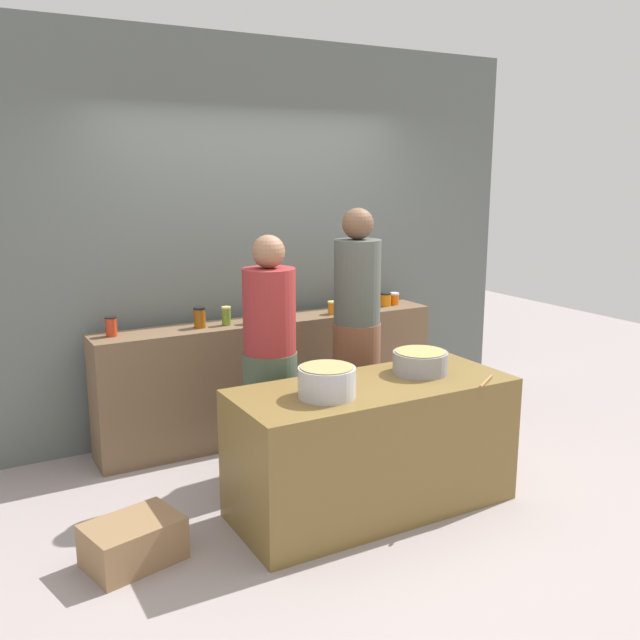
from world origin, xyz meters
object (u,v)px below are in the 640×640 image
preserve_jar_9 (394,299)px  cooking_pot_center (420,362)px  preserve_jar_5 (348,305)px  preserve_jar_4 (333,308)px  preserve_jar_7 (361,299)px  cook_with_tongs (270,374)px  preserve_jar_1 (200,317)px  preserve_jar_6 (359,304)px  preserve_jar_3 (254,313)px  cooking_pot_left (327,382)px  bread_crate (133,542)px  preserve_jar_2 (226,316)px  preserve_jar_0 (111,326)px  wooden_spoon (486,381)px  cook_in_cap (356,344)px  preserve_jar_8 (386,299)px

preserve_jar_9 → cooking_pot_center: preserve_jar_9 is taller
preserve_jar_5 → preserve_jar_4: bearing=-179.9°
preserve_jar_7 → cook_with_tongs: cook_with_tongs is taller
preserve_jar_1 → preserve_jar_7: 1.42m
cooking_pot_center → preserve_jar_6: bearing=74.2°
preserve_jar_3 → cooking_pot_left: preserve_jar_3 is taller
cooking_pot_center → bread_crate: bearing=178.7°
preserve_jar_7 → preserve_jar_2: bearing=-175.6°
preserve_jar_9 → cook_with_tongs: (-1.52, -0.80, -0.22)m
preserve_jar_1 → preserve_jar_3: (0.40, -0.05, -0.00)m
preserve_jar_1 → bread_crate: bearing=-123.5°
preserve_jar_2 → preserve_jar_7: 1.23m
preserve_jar_1 → cooking_pot_center: bearing=-54.4°
preserve_jar_9 → bread_crate: preserve_jar_9 is taller
preserve_jar_7 → preserve_jar_0: bearing=-179.0°
preserve_jar_3 → preserve_jar_6: preserve_jar_3 is taller
cooking_pot_center → bread_crate: (-1.81, 0.04, -0.74)m
preserve_jar_0 → wooden_spoon: bearing=-44.1°
preserve_jar_6 → bread_crate: (-2.17, -1.23, -0.86)m
wooden_spoon → cook_with_tongs: 1.35m
preserve_jar_2 → preserve_jar_0: bearing=175.8°
preserve_jar_9 → preserve_jar_3: bearing=-176.1°
preserve_jar_5 → cooking_pot_left: bearing=-125.3°
preserve_jar_9 → cooking_pot_center: (-0.77, -1.37, -0.11)m
preserve_jar_0 → cooking_pot_center: (1.57, -1.38, -0.13)m
preserve_jar_4 → cooking_pot_center: bearing=-95.5°
preserve_jar_3 → preserve_jar_6: bearing=-0.5°
preserve_jar_4 → cook_in_cap: (-0.13, -0.55, -0.15)m
preserve_jar_6 → preserve_jar_9: size_ratio=1.20×
preserve_jar_4 → cooking_pot_left: preserve_jar_4 is taller
preserve_jar_1 → cooking_pot_left: size_ratio=0.46×
preserve_jar_6 → preserve_jar_4: bearing=177.3°
preserve_jar_3 → preserve_jar_5: bearing=0.3°
preserve_jar_3 → wooden_spoon: preserve_jar_3 is taller
cook_in_cap → preserve_jar_4: bearing=77.0°
preserve_jar_1 → preserve_jar_8: preserve_jar_1 is taller
preserve_jar_1 → preserve_jar_8: size_ratio=1.37×
preserve_jar_3 → cooking_pot_left: (-0.18, -1.40, -0.12)m
bread_crate → wooden_spoon: bearing=-11.1°
preserve_jar_8 → preserve_jar_9: preserve_jar_8 is taller
preserve_jar_5 → preserve_jar_9: (0.51, 0.09, -0.01)m
wooden_spoon → preserve_jar_4: bearing=93.3°
preserve_jar_4 → preserve_jar_7: preserve_jar_7 is taller
preserve_jar_5 → cooking_pot_center: bearing=-101.3°
preserve_jar_4 → cooking_pot_center: size_ratio=0.29×
preserve_jar_5 → cooking_pot_left: preserve_jar_5 is taller
wooden_spoon → preserve_jar_8: bearing=75.2°
preserve_jar_0 → preserve_jar_8: size_ratio=1.25×
preserve_jar_7 → bread_crate: preserve_jar_7 is taller
preserve_jar_4 → preserve_jar_7: (0.34, 0.13, 0.02)m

